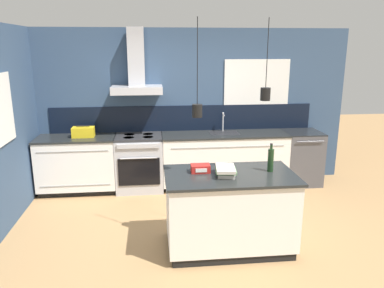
# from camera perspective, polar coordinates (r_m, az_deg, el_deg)

# --- Properties ---
(ground_plane) EXTENTS (16.00, 16.00, 0.00)m
(ground_plane) POSITION_cam_1_polar(r_m,az_deg,el_deg) (4.86, 0.90, -13.68)
(ground_plane) COLOR #A87F51
(ground_plane) RESTS_ON ground
(wall_back) EXTENTS (5.60, 2.41, 2.60)m
(wall_back) POSITION_cam_1_polar(r_m,az_deg,el_deg) (6.33, -1.68, 6.01)
(wall_back) COLOR #354C6B
(wall_back) RESTS_ON ground_plane
(wall_left) EXTENTS (0.08, 3.80, 2.60)m
(wall_left) POSITION_cam_1_polar(r_m,az_deg,el_deg) (5.38, -26.69, 2.36)
(wall_left) COLOR #354C6B
(wall_left) RESTS_ON ground_plane
(counter_run_left) EXTENTS (1.24, 0.64, 0.91)m
(counter_run_left) POSITION_cam_1_polar(r_m,az_deg,el_deg) (6.33, -17.01, -2.95)
(counter_run_left) COLOR black
(counter_run_left) RESTS_ON ground_plane
(counter_run_sink) EXTENTS (2.09, 0.64, 1.24)m
(counter_run_sink) POSITION_cam_1_polar(r_m,az_deg,el_deg) (6.33, 4.92, -2.35)
(counter_run_sink) COLOR black
(counter_run_sink) RESTS_ON ground_plane
(oven_range) EXTENTS (0.76, 0.66, 0.91)m
(oven_range) POSITION_cam_1_polar(r_m,az_deg,el_deg) (6.22, -8.00, -2.82)
(oven_range) COLOR #B5B5BA
(oven_range) RESTS_ON ground_plane
(dishwasher) EXTENTS (0.61, 0.65, 0.91)m
(dishwasher) POSITION_cam_1_polar(r_m,az_deg,el_deg) (6.71, 16.24, -1.96)
(dishwasher) COLOR #4C4C51
(dishwasher) RESTS_ON ground_plane
(kitchen_island) EXTENTS (1.48, 0.86, 0.91)m
(kitchen_island) POSITION_cam_1_polar(r_m,az_deg,el_deg) (4.43, 5.70, -10.08)
(kitchen_island) COLOR black
(kitchen_island) RESTS_ON ground_plane
(bottle_on_island) EXTENTS (0.07, 0.07, 0.33)m
(bottle_on_island) POSITION_cam_1_polar(r_m,az_deg,el_deg) (4.38, 11.90, -2.35)
(bottle_on_island) COLOR #193319
(bottle_on_island) RESTS_ON kitchen_island
(book_stack) EXTENTS (0.26, 0.34, 0.10)m
(book_stack) POSITION_cam_1_polar(r_m,az_deg,el_deg) (4.20, 5.20, -4.09)
(book_stack) COLOR silver
(book_stack) RESTS_ON kitchen_island
(red_supply_box) EXTENTS (0.22, 0.15, 0.09)m
(red_supply_box) POSITION_cam_1_polar(r_m,az_deg,el_deg) (4.29, 1.35, -3.73)
(red_supply_box) COLOR red
(red_supply_box) RESTS_ON kitchen_island
(yellow_toolbox) EXTENTS (0.34, 0.18, 0.19)m
(yellow_toolbox) POSITION_cam_1_polar(r_m,az_deg,el_deg) (6.17, -16.24, 1.76)
(yellow_toolbox) COLOR gold
(yellow_toolbox) RESTS_ON counter_run_left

